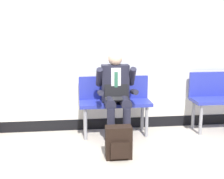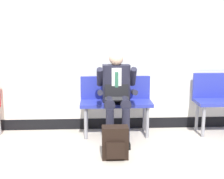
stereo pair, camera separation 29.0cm
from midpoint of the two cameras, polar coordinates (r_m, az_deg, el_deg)
The scene contains 5 objects.
ground_plane at distance 4.40m, azimuth -2.78°, elevation -9.74°, with size 18.00×18.00×0.00m, color #B2A899.
station_wall at distance 4.69m, azimuth -3.49°, elevation 9.02°, with size 5.50×0.14×2.80m.
bench_with_person at distance 4.54m, azimuth -1.34°, elevation -1.88°, with size 1.06×0.42×0.88m.
person_seated at distance 4.32m, azimuth -1.10°, elevation -0.58°, with size 0.57×0.70×1.27m.
backpack at distance 3.79m, azimuth -0.96°, elevation -10.12°, with size 0.33×0.21×0.41m.
Camera 1 is at (-0.42, -4.07, 1.63)m, focal length 48.17 mm.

